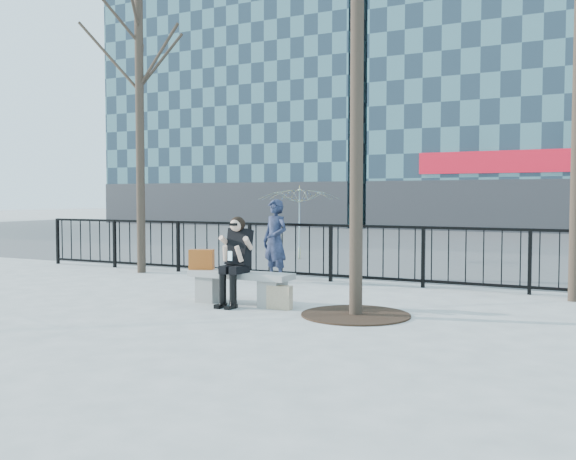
% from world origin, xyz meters
% --- Properties ---
extents(ground, '(120.00, 120.00, 0.00)m').
position_xyz_m(ground, '(0.00, 0.00, 0.00)').
color(ground, gray).
rests_on(ground, ground).
extents(street_surface, '(60.00, 23.00, 0.01)m').
position_xyz_m(street_surface, '(0.00, 15.00, 0.00)').
color(street_surface, '#474747').
rests_on(street_surface, ground).
extents(railing, '(14.00, 0.06, 1.10)m').
position_xyz_m(railing, '(0.00, 3.00, 0.55)').
color(railing, black).
rests_on(railing, ground).
extents(building_left, '(16.20, 10.20, 22.60)m').
position_xyz_m(building_left, '(-15.00, 27.00, 11.30)').
color(building_left, slate).
rests_on(building_left, ground).
extents(tree_left, '(2.80, 2.80, 6.50)m').
position_xyz_m(tree_left, '(-4.00, 2.50, 4.86)').
color(tree_left, black).
rests_on(tree_left, ground).
extents(tree_grate, '(1.50, 1.50, 0.02)m').
position_xyz_m(tree_grate, '(1.90, -0.10, 0.01)').
color(tree_grate, black).
rests_on(tree_grate, ground).
extents(bench_main, '(1.65, 0.46, 0.49)m').
position_xyz_m(bench_main, '(0.00, 0.00, 0.30)').
color(bench_main, slate).
rests_on(bench_main, ground).
extents(seated_woman, '(0.50, 0.64, 1.34)m').
position_xyz_m(seated_woman, '(0.00, -0.16, 0.67)').
color(seated_woman, black).
rests_on(seated_woman, ground).
extents(handbag, '(0.42, 0.31, 0.31)m').
position_xyz_m(handbag, '(-0.73, 0.02, 0.65)').
color(handbag, '#B14D15').
rests_on(handbag, bench_main).
extents(shopping_bag, '(0.37, 0.15, 0.35)m').
position_xyz_m(shopping_bag, '(0.73, -0.12, 0.17)').
color(shopping_bag, beige).
rests_on(shopping_bag, ground).
extents(standing_man, '(0.67, 0.54, 1.58)m').
position_xyz_m(standing_man, '(-0.69, 2.41, 0.79)').
color(standing_man, black).
rests_on(standing_man, ground).
extents(vendor_umbrella, '(2.37, 2.40, 1.92)m').
position_xyz_m(vendor_umbrella, '(-2.27, 6.66, 0.96)').
color(vendor_umbrella, yellow).
rests_on(vendor_umbrella, ground).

